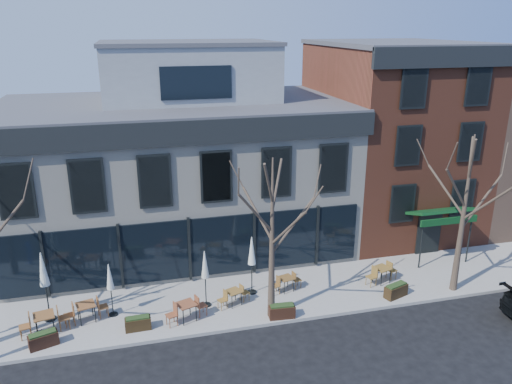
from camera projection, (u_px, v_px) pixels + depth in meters
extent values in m
plane|color=black|center=(191.00, 283.00, 24.55)|extent=(120.00, 120.00, 0.00)
cube|color=gray|center=(266.00, 295.00, 23.31)|extent=(33.50, 4.70, 0.15)
cube|color=beige|center=(177.00, 177.00, 27.85)|extent=(18.00, 10.00, 8.00)
cube|color=#47474C|center=(173.00, 104.00, 26.55)|extent=(18.30, 10.30, 0.30)
cube|color=black|center=(184.00, 133.00, 22.01)|extent=(18.30, 0.25, 1.10)
cube|color=black|center=(189.00, 249.00, 23.88)|extent=(17.20, 0.12, 3.00)
cube|color=black|center=(3.00, 234.00, 25.50)|extent=(0.12, 7.50, 3.00)
cube|color=gray|center=(188.00, 72.00, 27.21)|extent=(9.00, 6.50, 3.00)
cube|color=brown|center=(390.00, 138.00, 30.40)|extent=(8.00, 10.00, 11.00)
cube|color=#47474C|center=(398.00, 43.00, 28.62)|extent=(8.20, 10.20, 0.25)
cube|color=black|center=(451.00, 57.00, 24.07)|extent=(8.20, 0.25, 1.00)
cube|color=#0C3716|center=(441.00, 211.00, 25.87)|extent=(3.20, 1.66, 0.67)
cube|color=black|center=(428.00, 234.00, 27.13)|extent=(1.40, 0.10, 2.50)
cone|color=#382B21|center=(272.00, 241.00, 20.49)|extent=(0.34, 0.34, 7.04)
cylinder|color=#382B21|center=(293.00, 225.00, 20.70)|extent=(2.00, 0.46, 2.21)
cylinder|color=#382B21|center=(257.00, 213.00, 20.89)|extent=(0.93, 1.84, 1.91)
cylinder|color=#382B21|center=(256.00, 213.00, 19.63)|extent=(1.61, 0.68, 1.97)
cylinder|color=#382B21|center=(288.00, 229.00, 19.53)|extent=(0.93, 1.83, 2.03)
cone|color=#382B21|center=(463.00, 216.00, 22.52)|extent=(0.34, 0.34, 7.48)
cylinder|color=#382B21|center=(482.00, 202.00, 22.74)|extent=(2.12, 0.48, 2.35)
cylinder|color=#382B21|center=(446.00, 190.00, 22.95)|extent=(0.98, 1.94, 2.03)
cylinder|color=#382B21|center=(456.00, 189.00, 21.60)|extent=(1.71, 0.71, 2.09)
cylinder|color=#382B21|center=(488.00, 203.00, 21.50)|extent=(0.98, 1.94, 2.16)
cube|color=brown|center=(44.00, 315.00, 20.10)|extent=(0.93, 0.93, 0.05)
cylinder|color=black|center=(37.00, 330.00, 19.83)|extent=(0.05, 0.05, 0.81)
cylinder|color=black|center=(54.00, 326.00, 20.09)|extent=(0.05, 0.05, 0.81)
cylinder|color=black|center=(36.00, 322.00, 20.37)|extent=(0.05, 0.05, 0.81)
cylinder|color=black|center=(53.00, 318.00, 20.63)|extent=(0.05, 0.05, 0.81)
cube|color=brown|center=(85.00, 305.00, 20.94)|extent=(0.90, 0.90, 0.04)
cylinder|color=black|center=(80.00, 318.00, 20.69)|extent=(0.04, 0.04, 0.76)
cylinder|color=black|center=(95.00, 314.00, 20.96)|extent=(0.04, 0.04, 0.76)
cylinder|color=black|center=(78.00, 311.00, 21.18)|extent=(0.04, 0.04, 0.76)
cylinder|color=black|center=(92.00, 308.00, 21.45)|extent=(0.04, 0.04, 0.76)
cube|color=brown|center=(186.00, 304.00, 20.99)|extent=(0.95, 0.95, 0.04)
cylinder|color=black|center=(183.00, 318.00, 20.73)|extent=(0.04, 0.04, 0.77)
cylinder|color=black|center=(196.00, 313.00, 21.04)|extent=(0.04, 0.04, 0.77)
cylinder|color=black|center=(177.00, 311.00, 21.20)|extent=(0.04, 0.04, 0.77)
cylinder|color=black|center=(190.00, 307.00, 21.51)|extent=(0.04, 0.04, 0.77)
cube|color=brown|center=(234.00, 291.00, 22.22)|extent=(0.82, 0.82, 0.04)
cylinder|color=black|center=(232.00, 302.00, 21.99)|extent=(0.04, 0.04, 0.66)
cylinder|color=black|center=(242.00, 299.00, 22.27)|extent=(0.04, 0.04, 0.66)
cylinder|color=black|center=(226.00, 297.00, 22.38)|extent=(0.04, 0.04, 0.66)
cylinder|color=black|center=(235.00, 294.00, 22.66)|extent=(0.04, 0.04, 0.66)
cube|color=brown|center=(286.00, 278.00, 23.37)|extent=(0.79, 0.79, 0.04)
cylinder|color=black|center=(284.00, 288.00, 23.15)|extent=(0.04, 0.04, 0.66)
cylinder|color=black|center=(294.00, 285.00, 23.39)|extent=(0.04, 0.04, 0.66)
cylinder|color=black|center=(279.00, 283.00, 23.57)|extent=(0.04, 0.04, 0.66)
cylinder|color=black|center=(288.00, 281.00, 23.81)|extent=(0.04, 0.04, 0.66)
cube|color=brown|center=(382.00, 268.00, 24.12)|extent=(0.91, 0.91, 0.04)
cylinder|color=black|center=(381.00, 279.00, 23.87)|extent=(0.04, 0.04, 0.75)
cylinder|color=black|center=(390.00, 276.00, 24.16)|extent=(0.04, 0.04, 0.75)
cylinder|color=black|center=(373.00, 274.00, 24.34)|extent=(0.04, 0.04, 0.75)
cylinder|color=black|center=(381.00, 271.00, 24.62)|extent=(0.04, 0.04, 0.75)
cylinder|color=black|center=(50.00, 318.00, 21.29)|extent=(0.50, 0.50, 0.07)
cylinder|color=black|center=(47.00, 293.00, 20.90)|extent=(0.06, 0.06, 2.50)
cone|color=silver|center=(43.00, 269.00, 20.54)|extent=(0.41, 0.41, 1.48)
cylinder|color=black|center=(113.00, 314.00, 21.61)|extent=(0.39, 0.39, 0.05)
cylinder|color=black|center=(111.00, 295.00, 21.30)|extent=(0.04, 0.04, 1.95)
cone|color=silver|center=(109.00, 277.00, 21.02)|extent=(0.32, 0.32, 1.15)
cylinder|color=black|center=(206.00, 305.00, 22.35)|extent=(0.43, 0.43, 0.06)
cylinder|color=black|center=(206.00, 284.00, 22.01)|extent=(0.05, 0.05, 2.14)
cone|color=beige|center=(205.00, 264.00, 21.70)|extent=(0.35, 0.35, 1.26)
cylinder|color=black|center=(252.00, 292.00, 23.40)|extent=(0.45, 0.45, 0.06)
cylinder|color=black|center=(252.00, 271.00, 23.04)|extent=(0.05, 0.05, 2.27)
cone|color=silver|center=(252.00, 251.00, 22.71)|extent=(0.37, 0.37, 1.34)
cube|color=black|center=(43.00, 340.00, 19.44)|extent=(1.18, 0.76, 0.55)
cube|color=#1E3314|center=(42.00, 334.00, 19.34)|extent=(1.05, 0.64, 0.09)
cube|color=black|center=(138.00, 324.00, 20.52)|extent=(1.06, 0.45, 0.52)
cube|color=#1E3314|center=(137.00, 318.00, 20.43)|extent=(0.95, 0.36, 0.08)
cube|color=black|center=(282.00, 312.00, 21.35)|extent=(1.14, 0.53, 0.56)
cube|color=#1E3314|center=(282.00, 306.00, 21.25)|extent=(1.03, 0.43, 0.09)
cube|color=black|center=(396.00, 291.00, 22.98)|extent=(1.23, 0.81, 0.57)
cube|color=#1E3314|center=(396.00, 285.00, 22.88)|extent=(1.09, 0.68, 0.09)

